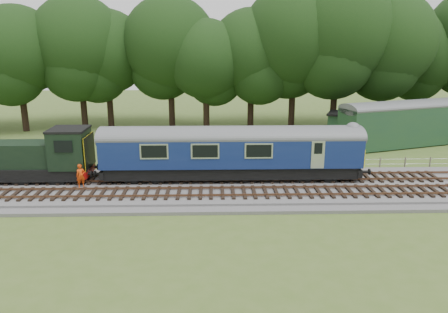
{
  "coord_description": "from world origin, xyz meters",
  "views": [
    {
      "loc": [
        0.84,
        -28.23,
        10.06
      ],
      "look_at": [
        1.6,
        1.4,
        2.0
      ],
      "focal_mm": 35.0,
      "sensor_mm": 36.0,
      "label": 1
    }
  ],
  "objects_px": {
    "shunter_loco": "(32,158)",
    "worker": "(81,176)",
    "dmu_railcar": "(231,148)",
    "parked_coach": "(420,120)"
  },
  "relations": [
    {
      "from": "shunter_loco",
      "to": "worker",
      "type": "height_order",
      "value": "shunter_loco"
    },
    {
      "from": "dmu_railcar",
      "to": "shunter_loco",
      "type": "distance_m",
      "value": 13.94
    },
    {
      "from": "worker",
      "to": "parked_coach",
      "type": "distance_m",
      "value": 31.72
    },
    {
      "from": "shunter_loco",
      "to": "parked_coach",
      "type": "height_order",
      "value": "parked_coach"
    },
    {
      "from": "shunter_loco",
      "to": "worker",
      "type": "distance_m",
      "value": 4.17
    },
    {
      "from": "dmu_railcar",
      "to": "shunter_loco",
      "type": "relative_size",
      "value": 2.02
    },
    {
      "from": "worker",
      "to": "parked_coach",
      "type": "relative_size",
      "value": 0.1
    },
    {
      "from": "dmu_railcar",
      "to": "worker",
      "type": "height_order",
      "value": "dmu_railcar"
    },
    {
      "from": "dmu_railcar",
      "to": "parked_coach",
      "type": "distance_m",
      "value": 21.97
    },
    {
      "from": "dmu_railcar",
      "to": "parked_coach",
      "type": "bearing_deg",
      "value": 31.45
    }
  ]
}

